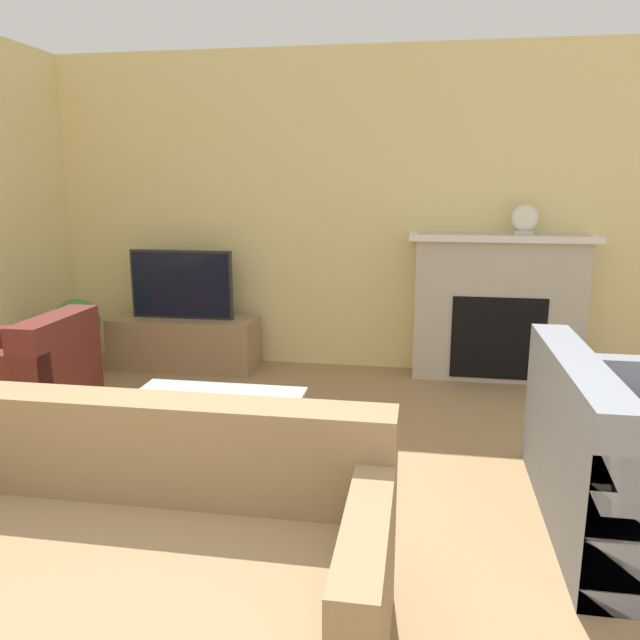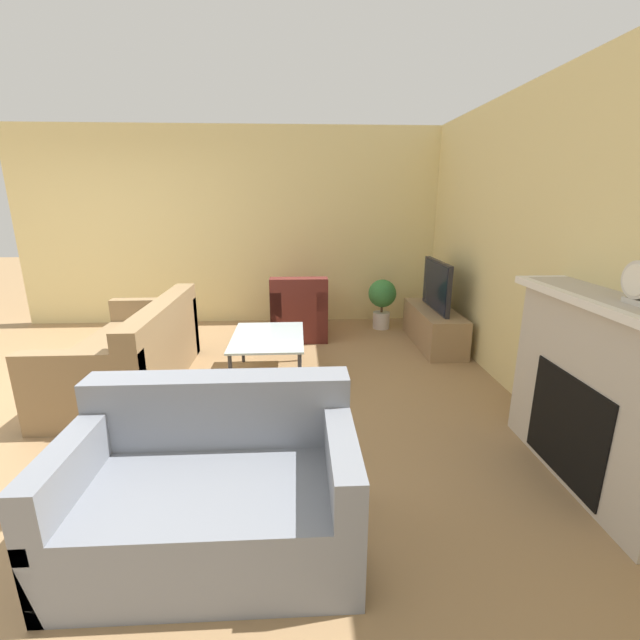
{
  "view_description": "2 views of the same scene",
  "coord_description": "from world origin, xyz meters",
  "px_view_note": "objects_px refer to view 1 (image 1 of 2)",
  "views": [
    {
      "loc": [
        0.76,
        -1.02,
        1.63
      ],
      "look_at": [
        0.14,
        2.7,
        0.78
      ],
      "focal_mm": 35.0,
      "sensor_mm": 36.0,
      "label": 1
    },
    {
      "loc": [
        3.68,
        2.37,
        1.75
      ],
      "look_at": [
        0.1,
        2.56,
        0.73
      ],
      "focal_mm": 24.0,
      "sensor_mm": 36.0,
      "label": 2
    }
  ],
  "objects_px": {
    "couch_loveseat": "(631,468)",
    "coffee_table": "(209,410)",
    "couch_sectional": "(121,572)",
    "armchair_by_window": "(20,394)",
    "mantel_clock": "(524,219)",
    "potted_plant": "(77,331)",
    "tv": "(182,285)"
  },
  "relations": [
    {
      "from": "couch_sectional",
      "to": "mantel_clock",
      "type": "height_order",
      "value": "mantel_clock"
    },
    {
      "from": "couch_loveseat",
      "to": "coffee_table",
      "type": "distance_m",
      "value": 2.14
    },
    {
      "from": "tv",
      "to": "potted_plant",
      "type": "relative_size",
      "value": 1.31
    },
    {
      "from": "tv",
      "to": "armchair_by_window",
      "type": "distance_m",
      "value": 1.77
    },
    {
      "from": "tv",
      "to": "armchair_by_window",
      "type": "relative_size",
      "value": 1.06
    },
    {
      "from": "couch_loveseat",
      "to": "mantel_clock",
      "type": "bearing_deg",
      "value": 5.78
    },
    {
      "from": "couch_loveseat",
      "to": "coffee_table",
      "type": "relative_size",
      "value": 1.48
    },
    {
      "from": "armchair_by_window",
      "to": "mantel_clock",
      "type": "height_order",
      "value": "mantel_clock"
    },
    {
      "from": "coffee_table",
      "to": "couch_sectional",
      "type": "bearing_deg",
      "value": -84.59
    },
    {
      "from": "armchair_by_window",
      "to": "coffee_table",
      "type": "distance_m",
      "value": 1.41
    },
    {
      "from": "armchair_by_window",
      "to": "mantel_clock",
      "type": "relative_size",
      "value": 3.6
    },
    {
      "from": "couch_sectional",
      "to": "armchair_by_window",
      "type": "bearing_deg",
      "value": 133.1
    },
    {
      "from": "couch_sectional",
      "to": "potted_plant",
      "type": "height_order",
      "value": "couch_sectional"
    },
    {
      "from": "coffee_table",
      "to": "potted_plant",
      "type": "xyz_separation_m",
      "value": [
        -1.64,
        1.46,
        0.03
      ]
    },
    {
      "from": "tv",
      "to": "potted_plant",
      "type": "distance_m",
      "value": 0.93
    },
    {
      "from": "potted_plant",
      "to": "mantel_clock",
      "type": "bearing_deg",
      "value": 10.56
    },
    {
      "from": "tv",
      "to": "mantel_clock",
      "type": "xyz_separation_m",
      "value": [
        2.84,
        0.15,
        0.58
      ]
    },
    {
      "from": "coffee_table",
      "to": "mantel_clock",
      "type": "bearing_deg",
      "value": 48.02
    },
    {
      "from": "armchair_by_window",
      "to": "potted_plant",
      "type": "height_order",
      "value": "armchair_by_window"
    },
    {
      "from": "tv",
      "to": "couch_loveseat",
      "type": "height_order",
      "value": "tv"
    },
    {
      "from": "coffee_table",
      "to": "tv",
      "type": "bearing_deg",
      "value": 115.2
    },
    {
      "from": "potted_plant",
      "to": "mantel_clock",
      "type": "relative_size",
      "value": 2.91
    },
    {
      "from": "armchair_by_window",
      "to": "coffee_table",
      "type": "relative_size",
      "value": 0.88
    },
    {
      "from": "couch_sectional",
      "to": "mantel_clock",
      "type": "distance_m",
      "value": 3.98
    },
    {
      "from": "couch_sectional",
      "to": "tv",
      "type": "bearing_deg",
      "value": 107.86
    },
    {
      "from": "couch_sectional",
      "to": "armchair_by_window",
      "type": "height_order",
      "value": "same"
    },
    {
      "from": "tv",
      "to": "couch_loveseat",
      "type": "relative_size",
      "value": 0.63
    },
    {
      "from": "potted_plant",
      "to": "armchair_by_window",
      "type": "bearing_deg",
      "value": -77.16
    },
    {
      "from": "armchair_by_window",
      "to": "mantel_clock",
      "type": "xyz_separation_m",
      "value": [
        3.28,
        1.81,
        1.03
      ]
    },
    {
      "from": "tv",
      "to": "potted_plant",
      "type": "height_order",
      "value": "tv"
    },
    {
      "from": "couch_loveseat",
      "to": "armchair_by_window",
      "type": "xyz_separation_m",
      "value": [
        -3.51,
        0.45,
        0.01
      ]
    },
    {
      "from": "couch_sectional",
      "to": "coffee_table",
      "type": "height_order",
      "value": "couch_sectional"
    }
  ]
}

